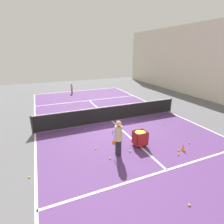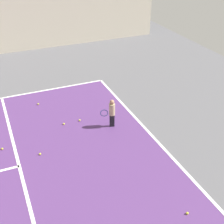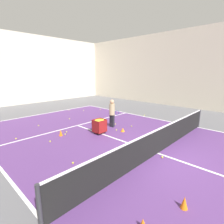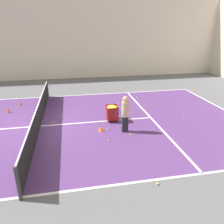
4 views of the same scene
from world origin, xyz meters
The scene contains 31 objects.
ground_plane centered at (0.00, 0.00, 0.00)m, with size 35.72×35.72×0.00m, color #5B5B60.
court_playing_area centered at (0.00, 0.00, 0.00)m, with size 9.66×20.43×0.00m.
line_sideline_left centered at (-4.83, 0.00, 0.01)m, with size 0.10×20.43×0.00m, color white.
line_sideline_right centered at (4.83, 0.00, 0.01)m, with size 0.10×20.43×0.00m, color white.
line_service_far centered at (0.00, 5.62, 0.01)m, with size 9.66×0.10×0.00m, color white.
line_centre_service centered at (0.00, 0.00, 0.01)m, with size 0.10×11.24×0.00m, color white.
hall_enclosure_left centered at (-10.55, 0.00, 3.55)m, with size 0.15×32.02×7.10m.
tennis_net centered at (0.00, 0.00, 0.56)m, with size 9.96×0.10×1.08m.
coach_at_net centered at (1.33, 3.86, 0.97)m, with size 0.36×0.67×1.69m.
ball_cart centered at (-0.01, 3.53, 0.57)m, with size 0.63×0.56×0.80m.
training_cone_0 centered at (-3.43, -1.56, 0.12)m, with size 0.16×0.16×0.24m, color orange.
training_cone_1 centered at (1.09, 2.80, 0.11)m, with size 0.23×0.23×0.22m, color orange.
training_cone_2 centered at (-1.68, 4.73, 0.17)m, with size 0.19×0.19×0.34m, color orange.
training_cone_3 centered at (-2.25, -1.97, 0.16)m, with size 0.18×0.18×0.32m, color orange.
tennis_ball_3 centered at (-1.19, 4.96, 0.04)m, with size 0.07×0.07×0.07m, color yellow.
tennis_ball_4 centered at (1.98, 0.54, 0.04)m, with size 0.07×0.07×0.07m, color yellow.
tennis_ball_5 centered at (-1.75, 7.26, 0.04)m, with size 0.07×0.07×0.07m, color yellow.
tennis_ball_6 centered at (-0.32, 0.59, 0.04)m, with size 0.07×0.07×0.07m, color yellow.
tennis_ball_7 centered at (-3.49, 5.92, 0.04)m, with size 0.07×0.07×0.07m, color yellow.
tennis_ball_9 centered at (0.73, 3.86, 0.04)m, with size 0.07×0.07×0.07m, color yellow.
tennis_ball_10 centered at (0.96, 3.17, 0.04)m, with size 0.07×0.07×0.07m, color yellow.
tennis_ball_11 centered at (-2.90, 1.83, 0.04)m, with size 0.07×0.07×0.07m, color yellow.
tennis_ball_13 centered at (2.13, 2.99, 0.04)m, with size 0.07×0.07×0.07m, color yellow.
tennis_ball_16 centered at (5.05, 3.96, 0.04)m, with size 0.07×0.07×0.07m, color yellow.
tennis_ball_17 centered at (-2.48, 4.35, 0.04)m, with size 0.07×0.07×0.07m, color yellow.
tennis_ball_19 centered at (-1.45, 4.69, 0.04)m, with size 0.07×0.07×0.07m, color yellow.
tennis_ball_20 centered at (-0.24, -0.33, 0.04)m, with size 0.07×0.07×0.07m, color yellow.
tennis_ball_23 centered at (0.49, 7.25, 0.04)m, with size 0.07×0.07×0.07m, color yellow.
tennis_ball_25 centered at (1.80, 4.02, 0.04)m, with size 0.07×0.07×0.07m, color yellow.
tennis_ball_27 centered at (-0.99, 1.01, 0.04)m, with size 0.07×0.07×0.07m, color yellow.
tennis_ball_28 centered at (-4.40, 10.70, 0.04)m, with size 0.07×0.07×0.07m, color yellow.
Camera 4 is at (10.08, 1.58, 4.48)m, focal length 35.00 mm.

